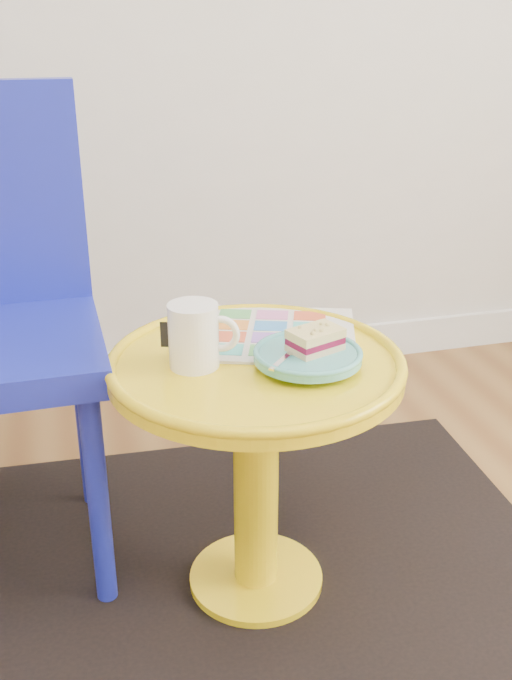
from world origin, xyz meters
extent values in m
cube|color=white|center=(0.00, 1.99, 0.06)|extent=(4.00, 0.02, 0.12)
cube|color=black|center=(0.20, 1.02, 0.00)|extent=(1.36, 1.17, 0.01)
cylinder|color=yellow|center=(0.20, 1.02, 0.01)|extent=(0.27, 0.27, 0.02)
cylinder|color=yellow|center=(0.20, 1.02, 0.25)|extent=(0.09, 0.09, 0.46)
cylinder|color=yellow|center=(0.20, 1.02, 0.49)|extent=(0.53, 0.53, 0.03)
cylinder|color=#1A23AB|center=(-0.10, 1.05, 0.23)|extent=(0.04, 0.04, 0.45)
cylinder|color=#1A23AB|center=(-0.10, 1.39, 0.23)|extent=(0.04, 0.04, 0.45)
cube|color=silver|center=(0.26, 1.12, 0.51)|extent=(0.40, 0.37, 0.01)
cylinder|color=white|center=(0.09, 1.02, 0.56)|extent=(0.09, 0.09, 0.12)
torus|color=white|center=(0.13, 1.01, 0.57)|extent=(0.07, 0.04, 0.07)
cylinder|color=#D1B78C|center=(0.09, 1.02, 0.62)|extent=(0.08, 0.08, 0.01)
cylinder|color=#52ADAD|center=(0.28, 0.97, 0.52)|extent=(0.07, 0.07, 0.01)
cylinder|color=#52ADAD|center=(0.28, 0.97, 0.53)|extent=(0.19, 0.19, 0.01)
cube|color=#D3BC8C|center=(0.30, 0.97, 0.54)|extent=(0.11, 0.09, 0.01)
cube|color=maroon|center=(0.30, 0.97, 0.55)|extent=(0.10, 0.09, 0.01)
cube|color=#EADB8C|center=(0.30, 0.97, 0.57)|extent=(0.11, 0.09, 0.02)
cube|color=silver|center=(0.24, 0.95, 0.54)|extent=(0.09, 0.09, 0.00)
cube|color=silver|center=(0.28, 1.01, 0.54)|extent=(0.04, 0.04, 0.00)
camera|label=1|loc=(-0.13, -0.17, 1.08)|focal=40.00mm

